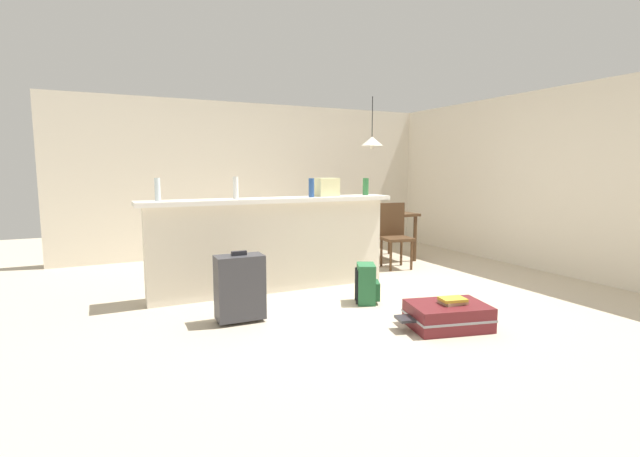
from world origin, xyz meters
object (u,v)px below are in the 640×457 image
Objects in this scene: bottle_green at (366,187)px; pendant_lamp at (372,141)px; dining_chair_near_partition at (394,232)px; suitcase_flat_maroon at (447,316)px; grocery_bag at (327,187)px; backpack_green at (367,284)px; bottle_clear at (158,189)px; dining_table at (376,219)px; suitcase_upright_charcoal at (240,287)px; bottle_white at (236,188)px; dining_chair_far_side at (362,223)px; bottle_blue at (311,188)px; book_stack at (453,301)px.

pendant_lamp reaches higher than bottle_green.
dining_chair_near_partition is 2.61m from suitcase_flat_maroon.
backpack_green is at bearing -88.48° from grocery_bag.
bottle_clear is 3.52m from dining_table.
backpack_green is (-1.36, -1.94, -0.44)m from dining_table.
backpack_green is at bearing 0.31° from suitcase_upright_charcoal.
bottle_white reaches higher than dining_chair_far_side.
suitcase_upright_charcoal is at bearing -104.38° from bottle_white.
dining_table is at bearing 34.56° from bottle_blue.
bottle_green is 2.30m from suitcase_upright_charcoal.
pendant_lamp is (3.23, 1.02, 0.63)m from bottle_clear.
pendant_lamp is (1.54, 1.14, 0.64)m from bottle_blue.
suitcase_upright_charcoal is at bearing -144.61° from dining_table.
bottle_green reaches higher than book_stack.
dining_chair_near_partition is at bearing 19.41° from bottle_blue.
bottle_green is at bearing -119.58° from dining_chair_far_side.
pendant_lamp is (0.74, 1.04, 0.64)m from bottle_green.
suitcase_flat_maroon is at bearing 158.68° from book_stack.
suitcase_upright_charcoal is at bearing -179.69° from backpack_green.
dining_table is at bearing 22.67° from bottle_white.
bottle_clear is 1.07× the size of bottle_blue.
grocery_bag is at bearing 99.40° from book_stack.
bottle_clear is 3.12m from book_stack.
bottle_green reaches higher than dining_chair_far_side.
book_stack is at bearing -30.54° from suitcase_upright_charcoal.
grocery_bag reaches higher than suitcase_flat_maroon.
bottle_clear reaches higher than suitcase_flat_maroon.
grocery_bag is at bearing -177.97° from bottle_green.
backpack_green is (0.02, -0.90, -1.00)m from grocery_bag.
bottle_blue reaches higher than book_stack.
grocery_bag is at bearing 98.27° from suitcase_flat_maroon.
suitcase_flat_maroon is (0.52, -1.80, -1.09)m from bottle_blue.
bottle_clear is 1.10× the size of bottle_green.
bottle_green is 0.24× the size of suitcase_flat_maroon.
grocery_bag is 0.24× the size of dining_table.
suitcase_flat_maroon is (1.40, -1.87, -1.10)m from bottle_white.
grocery_bag is 0.28× the size of dining_chair_near_partition.
bottle_blue reaches higher than suitcase_flat_maroon.
grocery_bag is 1.79m from pendant_lamp.
suitcase_flat_maroon is 0.14m from book_stack.
dining_chair_far_side reaches higher than suitcase_flat_maroon.
backpack_green is at bearing 104.27° from suitcase_flat_maroon.
bottle_green is 1.93m from dining_chair_far_side.
dining_chair_far_side is at bearing 31.83° from bottle_white.
dining_chair_near_partition reaches higher than suitcase_flat_maroon.
pendant_lamp is at bearing 167.94° from dining_table.
grocery_bag reaches higher than backpack_green.
bottle_white is at bearing -156.21° from pendant_lamp.
dining_chair_far_side is (3.39, 1.55, -0.69)m from bottle_clear.
suitcase_upright_charcoal is at bearing -143.46° from pendant_lamp.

